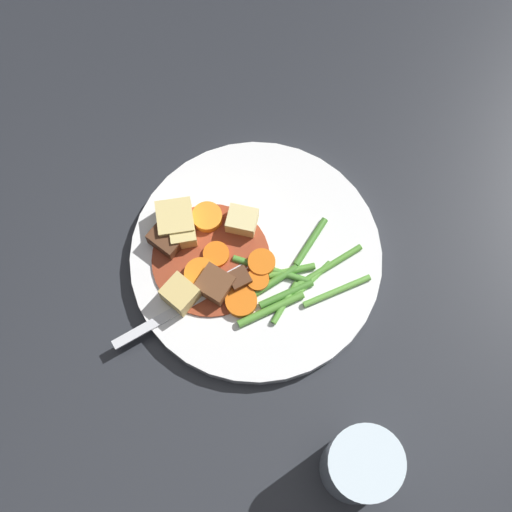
{
  "coord_description": "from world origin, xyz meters",
  "views": [
    {
      "loc": [
        -0.04,
        0.25,
        0.81
      ],
      "look_at": [
        0.0,
        0.0,
        0.02
      ],
      "focal_mm": 54.31,
      "sensor_mm": 36.0,
      "label": 1
    }
  ],
  "objects_px": {
    "carrot_slice_5": "(201,275)",
    "fork": "(193,301)",
    "carrot_slice_2": "(216,255)",
    "carrot_slice_4": "(207,217)",
    "carrot_slice_0": "(258,281)",
    "potato_chunk_3": "(175,220)",
    "water_glass": "(360,466)",
    "potato_chunk_0": "(242,221)",
    "meat_chunk_1": "(167,240)",
    "meat_chunk_0": "(215,285)",
    "carrot_slice_3": "(241,301)",
    "dinner_plate": "(256,259)",
    "potato_chunk_1": "(180,294)",
    "meat_chunk_2": "(239,279)",
    "carrot_slice_1": "(262,263)",
    "potato_chunk_2": "(183,233)"
  },
  "relations": [
    {
      "from": "carrot_slice_3",
      "to": "potato_chunk_1",
      "type": "relative_size",
      "value": 1.05
    },
    {
      "from": "dinner_plate",
      "to": "meat_chunk_2",
      "type": "distance_m",
      "value": 0.04
    },
    {
      "from": "carrot_slice_3",
      "to": "meat_chunk_2",
      "type": "distance_m",
      "value": 0.02
    },
    {
      "from": "meat_chunk_2",
      "to": "water_glass",
      "type": "xyz_separation_m",
      "value": [
        -0.15,
        0.17,
        0.02
      ]
    },
    {
      "from": "carrot_slice_2",
      "to": "potato_chunk_0",
      "type": "xyz_separation_m",
      "value": [
        -0.02,
        -0.04,
        0.01
      ]
    },
    {
      "from": "potato_chunk_3",
      "to": "potato_chunk_0",
      "type": "bearing_deg",
      "value": -170.77
    },
    {
      "from": "potato_chunk_0",
      "to": "meat_chunk_1",
      "type": "xyz_separation_m",
      "value": [
        0.08,
        0.03,
        -0.0
      ]
    },
    {
      "from": "meat_chunk_1",
      "to": "fork",
      "type": "xyz_separation_m",
      "value": [
        -0.04,
        0.06,
        -0.01
      ]
    },
    {
      "from": "carrot_slice_5",
      "to": "fork",
      "type": "distance_m",
      "value": 0.03
    },
    {
      "from": "dinner_plate",
      "to": "meat_chunk_1",
      "type": "distance_m",
      "value": 0.1
    },
    {
      "from": "dinner_plate",
      "to": "carrot_slice_0",
      "type": "xyz_separation_m",
      "value": [
        -0.01,
        0.03,
        0.02
      ]
    },
    {
      "from": "carrot_slice_5",
      "to": "meat_chunk_1",
      "type": "bearing_deg",
      "value": -36.01
    },
    {
      "from": "carrot_slice_2",
      "to": "meat_chunk_2",
      "type": "height_order",
      "value": "meat_chunk_2"
    },
    {
      "from": "carrot_slice_5",
      "to": "meat_chunk_1",
      "type": "height_order",
      "value": "meat_chunk_1"
    },
    {
      "from": "potato_chunk_0",
      "to": "carrot_slice_3",
      "type": "bearing_deg",
      "value": 99.15
    },
    {
      "from": "carrot_slice_1",
      "to": "carrot_slice_4",
      "type": "distance_m",
      "value": 0.08
    },
    {
      "from": "meat_chunk_0",
      "to": "dinner_plate",
      "type": "bearing_deg",
      "value": -131.05
    },
    {
      "from": "potato_chunk_1",
      "to": "water_glass",
      "type": "distance_m",
      "value": 0.25
    },
    {
      "from": "carrot_slice_1",
      "to": "potato_chunk_3",
      "type": "height_order",
      "value": "potato_chunk_3"
    },
    {
      "from": "potato_chunk_3",
      "to": "water_glass",
      "type": "bearing_deg",
      "value": 135.47
    },
    {
      "from": "carrot_slice_2",
      "to": "potato_chunk_0",
      "type": "relative_size",
      "value": 0.89
    },
    {
      "from": "carrot_slice_4",
      "to": "carrot_slice_0",
      "type": "bearing_deg",
      "value": 137.06
    },
    {
      "from": "dinner_plate",
      "to": "carrot_slice_0",
      "type": "relative_size",
      "value": 11.2
    },
    {
      "from": "potato_chunk_0",
      "to": "potato_chunk_2",
      "type": "xyz_separation_m",
      "value": [
        0.06,
        0.02,
        0.0
      ]
    },
    {
      "from": "meat_chunk_1",
      "to": "water_glass",
      "type": "height_order",
      "value": "water_glass"
    },
    {
      "from": "carrot_slice_3",
      "to": "carrot_slice_4",
      "type": "height_order",
      "value": "carrot_slice_4"
    },
    {
      "from": "potato_chunk_2",
      "to": "water_glass",
      "type": "distance_m",
      "value": 0.3
    },
    {
      "from": "carrot_slice_1",
      "to": "carrot_slice_2",
      "type": "height_order",
      "value": "carrot_slice_1"
    },
    {
      "from": "meat_chunk_1",
      "to": "potato_chunk_3",
      "type": "bearing_deg",
      "value": -102.35
    },
    {
      "from": "meat_chunk_0",
      "to": "carrot_slice_3",
      "type": "bearing_deg",
      "value": 158.98
    },
    {
      "from": "carrot_slice_1",
      "to": "potato_chunk_1",
      "type": "relative_size",
      "value": 0.92
    },
    {
      "from": "carrot_slice_2",
      "to": "potato_chunk_1",
      "type": "relative_size",
      "value": 0.88
    },
    {
      "from": "dinner_plate",
      "to": "water_glass",
      "type": "bearing_deg",
      "value": 123.79
    },
    {
      "from": "potato_chunk_1",
      "to": "meat_chunk_2",
      "type": "xyz_separation_m",
      "value": [
        -0.06,
        -0.03,
        -0.0
      ]
    },
    {
      "from": "potato_chunk_1",
      "to": "meat_chunk_0",
      "type": "xyz_separation_m",
      "value": [
        -0.03,
        -0.02,
        -0.0
      ]
    },
    {
      "from": "carrot_slice_0",
      "to": "carrot_slice_1",
      "type": "height_order",
      "value": "carrot_slice_1"
    },
    {
      "from": "carrot_slice_5",
      "to": "potato_chunk_1",
      "type": "bearing_deg",
      "value": 58.73
    },
    {
      "from": "carrot_slice_5",
      "to": "carrot_slice_4",
      "type": "bearing_deg",
      "value": -85.4
    },
    {
      "from": "carrot_slice_5",
      "to": "carrot_slice_2",
      "type": "bearing_deg",
      "value": -115.36
    },
    {
      "from": "potato_chunk_1",
      "to": "meat_chunk_0",
      "type": "distance_m",
      "value": 0.04
    },
    {
      "from": "meat_chunk_1",
      "to": "meat_chunk_2",
      "type": "distance_m",
      "value": 0.09
    },
    {
      "from": "carrot_slice_4",
      "to": "meat_chunk_1",
      "type": "distance_m",
      "value": 0.05
    },
    {
      "from": "carrot_slice_2",
      "to": "fork",
      "type": "distance_m",
      "value": 0.06
    },
    {
      "from": "dinner_plate",
      "to": "carrot_slice_2",
      "type": "xyz_separation_m",
      "value": [
        0.04,
        0.01,
        0.01
      ]
    },
    {
      "from": "dinner_plate",
      "to": "potato_chunk_0",
      "type": "height_order",
      "value": "potato_chunk_0"
    },
    {
      "from": "meat_chunk_0",
      "to": "meat_chunk_2",
      "type": "distance_m",
      "value": 0.03
    },
    {
      "from": "carrot_slice_0",
      "to": "meat_chunk_0",
      "type": "distance_m",
      "value": 0.05
    },
    {
      "from": "carrot_slice_1",
      "to": "meat_chunk_1",
      "type": "distance_m",
      "value": 0.1
    },
    {
      "from": "carrot_slice_5",
      "to": "meat_chunk_1",
      "type": "xyz_separation_m",
      "value": [
        0.04,
        -0.03,
        0.0
      ]
    },
    {
      "from": "carrot_slice_3",
      "to": "water_glass",
      "type": "bearing_deg",
      "value": 133.81
    }
  ]
}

